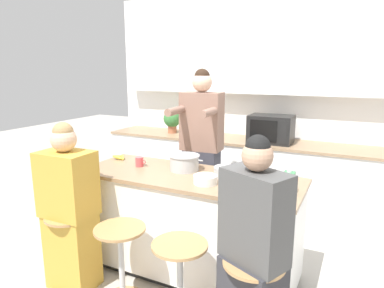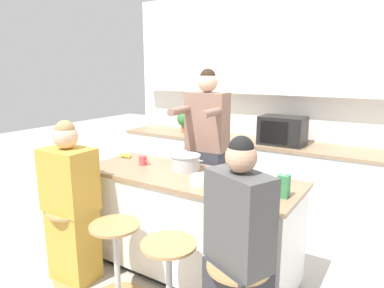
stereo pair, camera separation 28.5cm
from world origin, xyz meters
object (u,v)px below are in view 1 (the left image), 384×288
banana_bunch (120,157)px  microwave (271,129)px  kitchen_island (188,224)px  bar_stool_center_right (180,282)px  bar_stool_leftmost (72,247)px  cooking_pot (184,163)px  fruit_bowl (205,179)px  person_wrapped_blanket (70,212)px  coffee_cup_near (140,162)px  juice_carton (289,183)px  person_cooking (201,158)px  coffee_cup_far (274,180)px  potted_plant (172,120)px  person_seated_near (253,259)px  bar_stool_center_left (121,263)px

banana_bunch → microwave: bearing=48.9°
kitchen_island → bar_stool_center_right: kitchen_island is taller
bar_stool_leftmost → microwave: (1.07, 2.08, 0.73)m
cooking_pot → fruit_bowl: bearing=-38.6°
bar_stool_leftmost → microwave: bearing=62.7°
fruit_bowl → person_wrapped_blanket: bearing=-154.6°
cooking_pot → microwave: bearing=73.0°
coffee_cup_near → juice_carton: juice_carton is taller
bar_stool_leftmost → juice_carton: 1.78m
person_cooking → person_wrapped_blanket: bearing=-120.8°
coffee_cup_far → juice_carton: 0.17m
person_cooking → person_wrapped_blanket: person_cooking is taller
kitchen_island → potted_plant: size_ratio=6.09×
person_seated_near → microwave: (-0.42, 2.07, 0.44)m
person_cooking → cooking_pot: 0.48m
potted_plant → banana_bunch: bearing=-82.5°
juice_carton → potted_plant: potted_plant is taller
juice_carton → bar_stool_center_right: bearing=-136.8°
cooking_pot → person_seated_near: bearing=-40.3°
bar_stool_center_left → banana_bunch: (-0.58, 0.76, 0.57)m
coffee_cup_near → bar_stool_center_right: bearing=-40.6°
bar_stool_leftmost → person_seated_near: 1.52m
person_wrapped_blanket → fruit_bowl: (0.97, 0.46, 0.27)m
bar_stool_leftmost → banana_bunch: size_ratio=4.06×
bar_stool_leftmost → person_cooking: bearing=63.2°
bar_stool_center_right → coffee_cup_near: (-0.76, 0.65, 0.59)m
bar_stool_leftmost → potted_plant: bearing=97.0°
person_cooking → juice_carton: size_ratio=10.08×
kitchen_island → bar_stool_center_right: 0.67m
juice_carton → kitchen_island: bearing=175.0°
fruit_bowl → person_seated_near: bearing=-41.3°
juice_carton → microwave: (-0.51, 1.55, 0.10)m
microwave → coffee_cup_near: bearing=-120.1°
person_cooking → coffee_cup_near: person_cooking is taller
bar_stool_center_left → potted_plant: size_ratio=2.01×
bar_stool_leftmost → person_cooking: 1.43m
person_seated_near → fruit_bowl: bearing=162.8°
bar_stool_leftmost → person_seated_near: person_seated_near is taller
person_cooking → cooking_pot: size_ratio=4.99×
bar_stool_center_right → microwave: 2.22m
person_seated_near → juice_carton: 0.63m
kitchen_island → cooking_pot: 0.53m
person_seated_near → banana_bunch: (-1.57, 0.75, 0.28)m
person_cooking → banana_bunch: size_ratio=11.48×
kitchen_island → potted_plant: potted_plant is taller
person_cooking → juice_carton: bearing=-37.8°
person_cooking → coffee_cup_near: bearing=-127.3°
juice_carton → bar_stool_center_left: bearing=-153.7°
person_wrapped_blanket → cooking_pot: person_wrapped_blanket is taller
bar_stool_leftmost → potted_plant: size_ratio=2.01×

